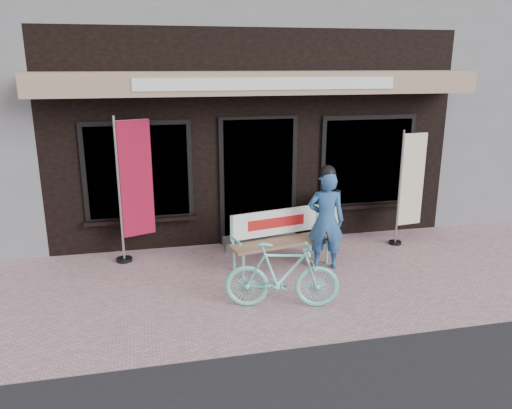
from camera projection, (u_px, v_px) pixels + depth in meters
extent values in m
plane|color=#BD919A|center=(290.00, 288.00, 7.00)|extent=(70.00, 70.00, 0.00)
cube|color=black|center=(228.00, 121.00, 11.21)|extent=(7.00, 6.00, 3.60)
cube|color=tan|center=(263.00, 83.00, 7.80)|extent=(7.00, 0.80, 0.35)
cube|color=white|center=(269.00, 84.00, 7.42)|extent=(4.00, 0.02, 0.18)
cube|color=black|center=(258.00, 181.00, 8.56)|extent=(1.20, 0.06, 2.10)
cube|color=black|center=(258.00, 181.00, 8.55)|extent=(1.35, 0.04, 2.20)
cube|color=black|center=(138.00, 172.00, 8.07)|extent=(1.60, 0.06, 1.50)
cube|color=black|center=(367.00, 162.00, 8.91)|extent=(1.60, 0.06, 1.50)
cube|color=black|center=(138.00, 172.00, 8.07)|extent=(1.75, 0.04, 1.65)
cube|color=black|center=(367.00, 162.00, 8.91)|extent=(1.75, 0.04, 1.65)
cube|color=black|center=(141.00, 220.00, 8.24)|extent=(1.80, 0.18, 0.06)
cube|color=black|center=(366.00, 205.00, 9.08)|extent=(1.80, 0.18, 0.06)
cube|color=#59595B|center=(261.00, 241.00, 8.63)|extent=(1.30, 0.45, 0.15)
cylinder|color=#71DDCA|center=(243.00, 267.00, 7.25)|extent=(0.05, 0.05, 0.37)
cylinder|color=#71DDCA|center=(234.00, 259.00, 7.56)|extent=(0.05, 0.05, 0.37)
cylinder|color=#71DDCA|center=(327.00, 252.00, 7.82)|extent=(0.05, 0.05, 0.37)
cylinder|color=#71DDCA|center=(315.00, 245.00, 8.13)|extent=(0.05, 0.05, 0.37)
cube|color=#89644B|center=(281.00, 242.00, 7.63)|extent=(1.65, 0.72, 0.04)
cylinder|color=#71DDCA|center=(233.00, 232.00, 7.44)|extent=(0.05, 0.05, 0.49)
cylinder|color=#71DDCA|center=(317.00, 219.00, 8.02)|extent=(0.05, 0.05, 0.49)
cube|color=white|center=(276.00, 222.00, 7.73)|extent=(1.49, 0.35, 0.40)
cube|color=#B21414|center=(277.00, 223.00, 7.71)|extent=(0.94, 0.21, 0.16)
cylinder|color=#71DDCA|center=(236.00, 240.00, 7.29)|extent=(0.12, 0.39, 0.04)
cylinder|color=#71DDCA|center=(324.00, 227.00, 7.90)|extent=(0.12, 0.39, 0.04)
imported|color=#29568D|center=(326.00, 220.00, 7.53)|extent=(0.63, 0.51, 1.51)
sphere|color=black|center=(328.00, 173.00, 7.33)|extent=(0.30, 0.30, 0.24)
imported|color=#71DDCA|center=(282.00, 275.00, 6.36)|extent=(1.52, 0.75, 0.88)
cylinder|color=gray|center=(119.00, 191.00, 7.65)|extent=(0.05, 0.05, 2.30)
cylinder|color=gray|center=(131.00, 120.00, 7.49)|extent=(0.50, 0.20, 0.03)
cube|color=maroon|center=(136.00, 179.00, 7.75)|extent=(0.50, 0.21, 1.83)
cylinder|color=black|center=(124.00, 260.00, 7.96)|extent=(0.32, 0.32, 0.05)
cylinder|color=gray|center=(399.00, 189.00, 8.45)|extent=(0.04, 0.04, 1.99)
cylinder|color=gray|center=(415.00, 134.00, 8.27)|extent=(0.45, 0.08, 0.02)
cube|color=beige|center=(412.00, 180.00, 8.49)|extent=(0.45, 0.08, 1.58)
cylinder|color=black|center=(395.00, 243.00, 8.72)|extent=(0.24, 0.24, 0.05)
cube|color=black|center=(327.00, 217.00, 8.65)|extent=(0.47, 0.21, 0.94)
cube|color=beige|center=(329.00, 212.00, 8.57)|extent=(0.39, 0.13, 0.57)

